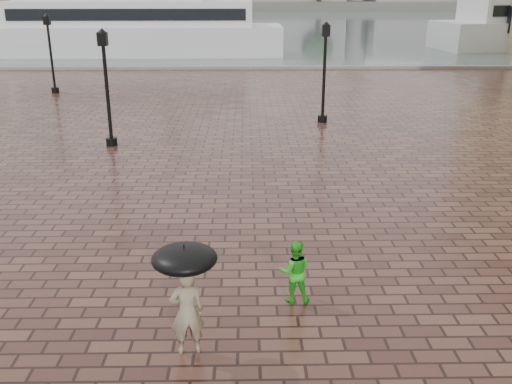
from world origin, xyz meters
The scene contains 9 objects.
ground centered at (0.00, 0.00, 0.00)m, with size 300.00×300.00×0.00m, color #391F1A.
harbour_water centered at (0.00, 92.00, 0.00)m, with size 240.00×240.00×0.00m, color #424D50.
quay_edge centered at (0.00, 32.00, 0.00)m, with size 80.00×0.60×0.30m, color slate.
far_shore centered at (0.00, 160.00, 1.00)m, with size 300.00×60.00×2.00m, color #4C4C47.
street_lamps centered at (-5.00, 15.33, 2.33)m, with size 15.44×12.44×4.40m.
adult_pedestrian centered at (-1.63, -3.79, 0.81)m, with size 0.59×0.39×1.61m, color gray.
child_pedestrian centered at (0.37, -2.10, 0.66)m, with size 0.64×0.50×1.32m, color green.
ferry_near centered at (-10.79, 41.59, 2.65)m, with size 26.97×6.71×8.83m.
umbrella centered at (-1.63, -3.79, 1.82)m, with size 1.10×1.10×1.12m.
Camera 1 is at (-0.59, -12.29, 6.09)m, focal length 40.00 mm.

